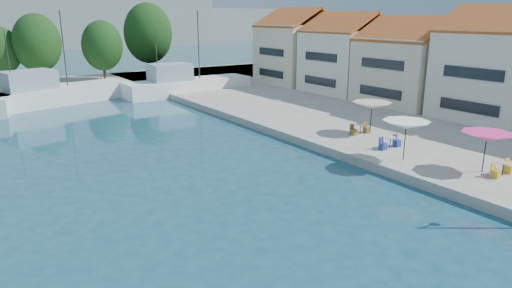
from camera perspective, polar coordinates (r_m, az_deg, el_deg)
quay_right at (r=46.11m, az=19.78°, el=3.67°), size 32.00×92.00×0.60m
quay_far at (r=64.54m, az=-27.83°, el=6.00°), size 90.00×16.00×0.60m
hill_east at (r=184.86m, az=-17.24°, el=14.08°), size 140.00×40.00×12.00m
building_03 at (r=43.91m, az=28.33°, el=9.05°), size 8.40×8.80×10.20m
building_04 at (r=48.82m, az=18.88°, el=9.99°), size 9.00×8.80×9.20m
building_05 at (r=54.73m, az=11.33°, el=11.31°), size 8.40×8.80×9.70m
building_06 at (r=61.39m, az=5.28°, el=12.21°), size 9.00×8.80×10.20m
trawler_03 at (r=53.79m, az=-24.36°, el=5.64°), size 17.04×8.37×10.20m
trawler_04 at (r=56.19m, az=-8.82°, el=7.23°), size 15.55×4.21×10.20m
tree_05 at (r=68.98m, az=-29.27°, el=10.12°), size 4.92×4.92×7.28m
tree_06 at (r=67.62m, az=-25.70°, el=11.33°), size 6.06×6.06×8.97m
tree_07 at (r=67.27m, az=-18.67°, el=11.57°), size 5.45×5.45×8.06m
tree_08 at (r=72.07m, az=-13.34°, el=13.33°), size 7.12×7.12×10.54m
umbrella_pink at (r=28.63m, az=26.89°, el=0.81°), size 2.84×2.84×2.32m
umbrella_white at (r=29.09m, az=18.27°, el=2.30°), size 2.88×2.88×2.49m
umbrella_cream at (r=35.10m, az=14.29°, el=4.70°), size 2.95×2.95×2.43m
cafe_table_01 at (r=28.94m, az=28.45°, el=-2.94°), size 1.82×0.70×0.76m
cafe_table_02 at (r=31.98m, az=16.40°, el=-0.00°), size 1.82×0.70×0.76m
cafe_table_03 at (r=35.28m, az=12.89°, el=1.69°), size 1.82×0.70×0.76m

